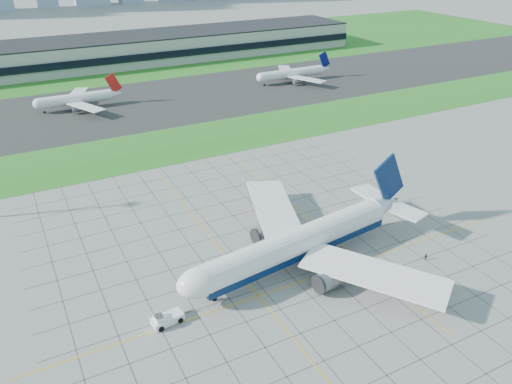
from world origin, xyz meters
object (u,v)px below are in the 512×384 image
(airliner, at_px, (299,243))
(distant_jet_2, at_px, (293,73))
(pushback_tug, at_px, (166,319))
(distant_jet_1, at_px, (77,99))
(crew_near, at_px, (172,317))
(crew_far, at_px, (426,257))

(airliner, relative_size, distant_jet_2, 1.58)
(pushback_tug, bearing_deg, distant_jet_1, 78.51)
(airliner, xyz_separation_m, crew_near, (-33.19, -5.05, -4.90))
(crew_near, xyz_separation_m, distant_jet_2, (117.88, 146.54, 3.59))
(pushback_tug, xyz_separation_m, distant_jet_2, (119.15, 146.75, 3.33))
(crew_near, distance_m, distant_jet_2, 188.11)
(distant_jet_1, bearing_deg, airliner, -80.53)
(pushback_tug, height_order, crew_near, pushback_tug)
(crew_near, bearing_deg, distant_jet_2, 12.17)
(crew_far, bearing_deg, crew_near, -138.27)
(crew_far, height_order, distant_jet_2, distant_jet_2)
(pushback_tug, relative_size, crew_far, 5.45)
(airliner, xyz_separation_m, distant_jet_1, (-24.52, 146.96, -1.30))
(distant_jet_2, bearing_deg, distant_jet_1, 177.14)
(crew_far, bearing_deg, distant_jet_1, 157.42)
(distant_jet_2, bearing_deg, crew_far, -110.12)
(pushback_tug, relative_size, distant_jet_1, 0.22)
(pushback_tug, height_order, distant_jet_1, distant_jet_1)
(distant_jet_1, distance_m, distant_jet_2, 109.35)
(crew_near, relative_size, distant_jet_2, 0.04)
(airliner, distance_m, crew_far, 31.34)
(airliner, height_order, distant_jet_2, airliner)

